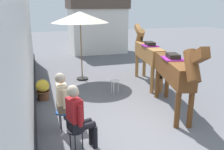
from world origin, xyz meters
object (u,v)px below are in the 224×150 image
Objects in this scene: saddled_horse_far at (148,52)px; flower_planter_farthest at (43,89)px; seated_visitor_far at (65,99)px; cafe_parasol at (80,18)px; satchel_bag at (69,114)px; saddled_horse_near at (175,71)px; spare_stool_white at (115,82)px; seated_visitor_near at (78,115)px.

flower_planter_farthest is at bearing -171.22° from saddled_horse_far.
seated_visitor_far is 4.27m from cafe_parasol.
satchel_bag is (0.58, -1.51, -0.23)m from flower_planter_farthest.
seated_visitor_far is 2.88m from saddled_horse_near.
cafe_parasol is at bearing 115.50° from saddled_horse_near.
seated_visitor_far is 2.67m from spare_stool_white.
seated_visitor_far is 3.02× the size of spare_stool_white.
saddled_horse_far is (3.31, 2.70, 0.38)m from seated_visitor_far.
saddled_horse_far is at bearing 39.14° from seated_visitor_far.
cafe_parasol reaches higher than saddled_horse_far.
seated_visitor_near is 0.47× the size of saddled_horse_far.
seated_visitor_near is 4.96× the size of satchel_bag.
seated_visitor_far is at bearing -129.29° from satchel_bag.
saddled_horse_near is 10.50× the size of satchel_bag.
saddled_horse_near is at bearing 20.57° from seated_visitor_near.
satchel_bag is at bearing 89.73° from seated_visitor_near.
cafe_parasol is at bearing 47.26° from satchel_bag.
spare_stool_white is (1.67, 2.83, -0.38)m from seated_visitor_near.
saddled_horse_far is 2.76m from cafe_parasol.
saddled_horse_near is at bearing -36.38° from satchel_bag.
cafe_parasol is at bearing 153.38° from saddled_horse_far.
flower_planter_farthest is 2.26m from spare_stool_white.
saddled_horse_near is 6.39× the size of spare_stool_white.
flower_planter_farthest is 1.39× the size of spare_stool_white.
seated_visitor_far reaches higher than satchel_bag.
saddled_horse_far reaches higher than flower_planter_farthest.
spare_stool_white is at bearing 59.42° from seated_visitor_near.
saddled_horse_far is (3.18, 3.59, 0.38)m from seated_visitor_near.
satchel_bag is (-0.95, -3.20, -2.26)m from cafe_parasol.
flower_planter_farthest is (-0.44, 2.12, -0.44)m from seated_visitor_far.
satchel_bag is (0.01, 1.50, -0.68)m from seated_visitor_near.
seated_visitor_far reaches higher than flower_planter_farthest.
spare_stool_white is at bearing 120.01° from saddled_horse_near.
saddled_horse_far is at bearing 26.84° from spare_stool_white.
seated_visitor_near is at bearing -116.48° from satchel_bag.
saddled_horse_near and saddled_horse_far have the same top height.
flower_planter_farthest is 0.25× the size of cafe_parasol.
cafe_parasol reaches higher than flower_planter_farthest.
seated_visitor_far is at bearing -78.21° from flower_planter_farthest.
seated_visitor_near is at bearing -81.41° from seated_visitor_far.
cafe_parasol reaches higher than saddled_horse_near.
saddled_horse_near is 3.93m from flower_planter_farthest.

